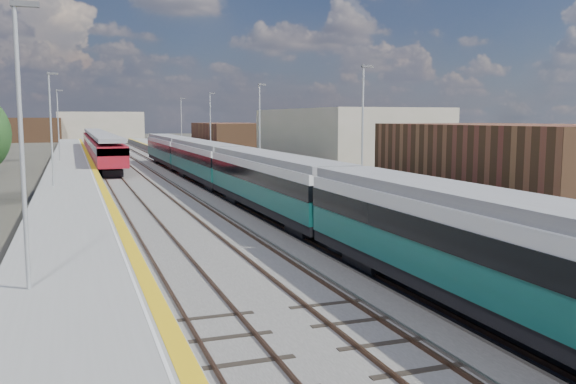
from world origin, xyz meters
TOP-DOWN VIEW (x-y plane):
  - ground at (0.00, 50.00)m, footprint 320.00×320.00m
  - ballast_bed at (-2.25, 52.50)m, footprint 10.50×155.00m
  - tracks at (-1.65, 54.18)m, footprint 8.96×160.00m
  - platform_right at (5.28, 52.49)m, footprint 4.70×155.00m
  - platform_left at (-9.05, 52.49)m, footprint 4.30×155.00m
  - buildings at (-18.12, 138.60)m, footprint 72.00×185.50m
  - green_train at (1.50, 32.19)m, footprint 2.68×74.81m
  - red_train at (-5.50, 75.48)m, footprint 2.82×57.20m
  - tree_d at (21.31, 60.98)m, footprint 4.63×4.63m

SIDE VIEW (x-z plane):
  - ground at x=0.00m, z-range 0.00..0.00m
  - ballast_bed at x=-2.25m, z-range 0.00..0.06m
  - tracks at x=-1.65m, z-range 0.02..0.19m
  - platform_left at x=-9.05m, z-range -3.74..4.78m
  - platform_right at x=5.28m, z-range -3.72..4.80m
  - green_train at x=1.50m, z-range 0.60..3.56m
  - red_train at x=-5.50m, z-range 0.32..3.88m
  - tree_d at x=21.31m, z-range 0.81..7.09m
  - buildings at x=-18.12m, z-range -9.30..30.70m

